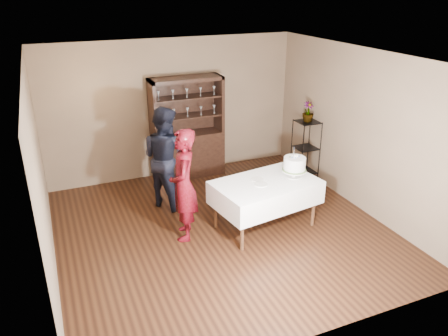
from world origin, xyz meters
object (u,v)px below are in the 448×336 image
(plant_etagere, at_px, (306,148))
(man, at_px, (165,157))
(potted_plant, at_px, (308,112))
(cake, at_px, (294,165))
(cake_table, at_px, (265,192))
(woman, at_px, (184,185))
(china_hutch, at_px, (188,144))

(plant_etagere, relative_size, man, 0.68)
(man, bearing_deg, potted_plant, -121.61)
(cake, height_order, potted_plant, potted_plant)
(cake_table, distance_m, man, 1.85)
(cake_table, xyz_separation_m, woman, (-1.26, 0.23, 0.26))
(woman, distance_m, potted_plant, 3.12)
(woman, distance_m, man, 1.14)
(man, bearing_deg, plant_etagere, -121.53)
(cake, bearing_deg, cake_table, 177.13)
(potted_plant, bearing_deg, man, 179.96)
(cake, bearing_deg, plant_etagere, 51.05)
(woman, relative_size, man, 0.98)
(cake, bearing_deg, potted_plant, 51.23)
(woman, height_order, potted_plant, woman)
(china_hutch, relative_size, man, 1.13)
(plant_etagere, bearing_deg, cake, -128.95)
(woman, relative_size, cake, 3.29)
(china_hutch, distance_m, man, 1.31)
(cake_table, height_order, cake, cake)
(woman, xyz_separation_m, potted_plant, (2.86, 1.14, 0.51))
(china_hutch, relative_size, cake_table, 1.16)
(woman, relative_size, potted_plant, 4.58)
(man, bearing_deg, cake, -160.86)
(potted_plant, bearing_deg, plant_etagere, 19.95)
(man, bearing_deg, cake_table, -169.87)
(china_hutch, distance_m, woman, 2.34)
(potted_plant, bearing_deg, cake_table, -139.50)
(cake, distance_m, potted_plant, 1.82)
(cake_table, distance_m, woman, 1.31)
(plant_etagere, height_order, man, man)
(cake_table, height_order, potted_plant, potted_plant)
(china_hutch, relative_size, cake, 3.78)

